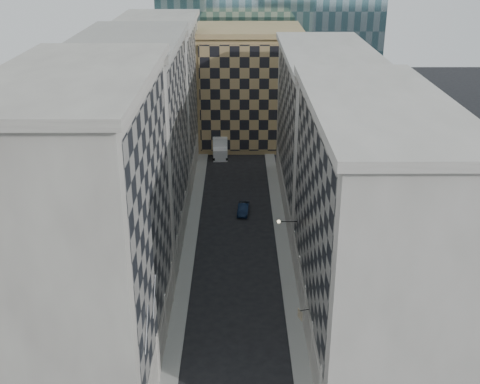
{
  "coord_description": "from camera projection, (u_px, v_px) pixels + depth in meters",
  "views": [
    {
      "loc": [
        0.13,
        -29.02,
        32.01
      ],
      "look_at": [
        0.34,
        12.07,
        14.46
      ],
      "focal_mm": 45.0,
      "sensor_mm": 36.0,
      "label": 1
    }
  ],
  "objects": [
    {
      "name": "box_truck",
      "position": [
        220.0,
        147.0,
        94.52
      ],
      "size": [
        2.47,
        5.69,
        3.08
      ],
      "rotation": [
        0.0,
        0.0,
        0.03
      ],
      "color": "silver",
      "rests_on": "ground"
    },
    {
      "name": "bldg_right_b",
      "position": [
        324.0,
        131.0,
        74.06
      ],
      "size": [
        10.8,
        28.8,
        19.7
      ],
      "color": "#A8A39A",
      "rests_on": "ground"
    },
    {
      "name": "bracket_lamp",
      "position": [
        281.0,
        222.0,
        58.91
      ],
      "size": [
        1.98,
        0.36,
        0.36
      ],
      "color": "black",
      "rests_on": "ground"
    },
    {
      "name": "shop_sign",
      "position": [
        300.0,
        314.0,
        48.57
      ],
      "size": [
        1.01,
        0.78,
        0.88
      ],
      "rotation": [
        0.0,
        0.0,
        0.33
      ],
      "color": "black",
      "rests_on": "ground"
    },
    {
      "name": "bldg_left_b",
      "position": [
        136.0,
        143.0,
        65.11
      ],
      "size": [
        10.8,
        22.8,
        22.7
      ],
      "color": "gray",
      "rests_on": "ground"
    },
    {
      "name": "dark_car",
      "position": [
        243.0,
        209.0,
        74.98
      ],
      "size": [
        1.63,
        3.84,
        1.23
      ],
      "primitive_type": "imported",
      "rotation": [
        0.0,
        0.0,
        -0.09
      ],
      "color": "#0D1A32",
      "rests_on": "ground"
    },
    {
      "name": "flagpoles_left",
      "position": [
        151.0,
        312.0,
        41.6
      ],
      "size": [
        0.1,
        6.33,
        2.33
      ],
      "color": "gray",
      "rests_on": "ground"
    },
    {
      "name": "bldg_left_c",
      "position": [
        160.0,
        97.0,
        85.53
      ],
      "size": [
        10.8,
        22.8,
        21.7
      ],
      "color": "gray",
      "rests_on": "ground"
    },
    {
      "name": "bldg_left_a",
      "position": [
        89.0,
        231.0,
        44.68
      ],
      "size": [
        10.8,
        22.8,
        23.7
      ],
      "color": "gray",
      "rests_on": "ground"
    },
    {
      "name": "sidewalk_west",
      "position": [
        189.0,
        248.0,
        66.79
      ],
      "size": [
        1.5,
        100.0,
        0.15
      ],
      "primitive_type": "cube",
      "color": "#989893",
      "rests_on": "ground"
    },
    {
      "name": "sidewalk_east",
      "position": [
        283.0,
        247.0,
        66.84
      ],
      "size": [
        1.5,
        100.0,
        0.15
      ],
      "primitive_type": "cube",
      "color": "#989893",
      "rests_on": "ground"
    },
    {
      "name": "bldg_right_a",
      "position": [
        369.0,
        224.0,
        49.05
      ],
      "size": [
        10.8,
        26.8,
        20.7
      ],
      "color": "#A8A39A",
      "rests_on": "ground"
    },
    {
      "name": "tan_block",
      "position": [
        248.0,
        86.0,
        98.0
      ],
      "size": [
        16.8,
        14.8,
        18.8
      ],
      "color": "tan",
      "rests_on": "ground"
    }
  ]
}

